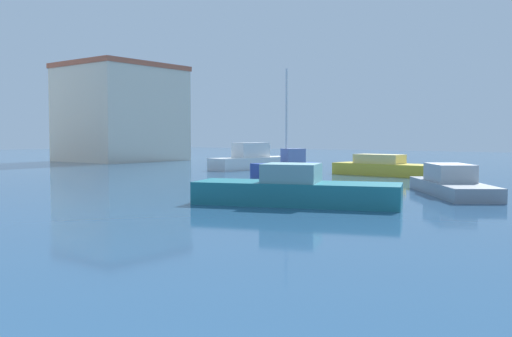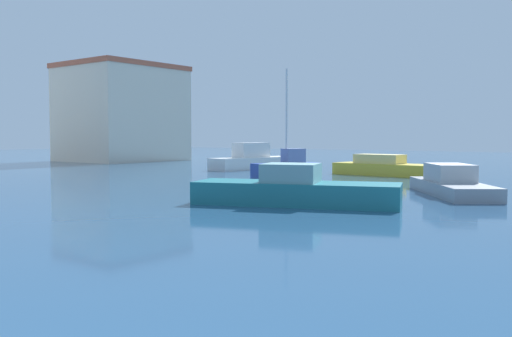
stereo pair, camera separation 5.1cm
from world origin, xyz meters
The scene contains 8 objects.
water centered at (15.00, 20.00, 0.00)m, with size 160.00×160.00×0.00m, color navy.
sailboat_blue_inner_mooring centered at (26.68, 14.61, 0.69)m, with size 4.22×2.95×6.50m.
motorboat_grey_far_left centered at (23.97, 4.08, 0.48)m, with size 6.56×5.58×1.33m.
motorboat_teal_distant_east centered at (16.77, 7.43, 0.54)m, with size 4.79×7.87×1.53m.
motorboat_white_distant_north centered at (33.88, 22.81, 0.70)m, with size 7.99×2.98×2.06m.
motorboat_yellow_behind_lamppost centered at (33.59, 11.22, 0.50)m, with size 2.80×8.17×1.37m.
yacht_club centered at (37.44, 43.00, 4.97)m, with size 11.02×9.70×9.93m.
waterfront_apartments centered at (38.30, 45.13, 3.35)m, with size 10.10×6.31×6.67m.
Camera 2 is at (-0.62, -4.21, 2.54)m, focal length 39.63 mm.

